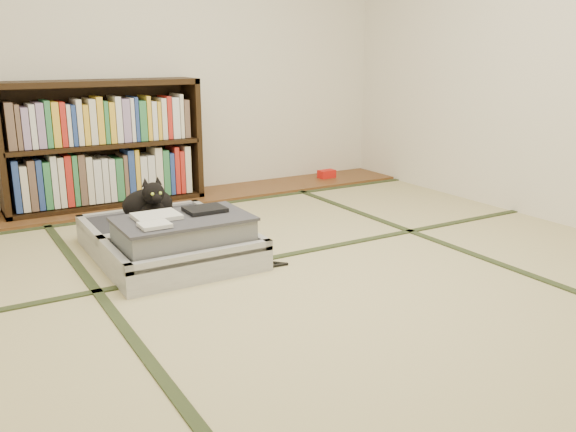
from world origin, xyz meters
TOP-DOWN VIEW (x-y plane):
  - floor at (0.00, 0.00)m, footprint 4.50×4.50m
  - wood_strip at (0.00, 2.00)m, footprint 4.00×0.50m
  - red_item at (1.45, 2.03)m, footprint 0.15×0.10m
  - tatami_borders at (0.00, 0.49)m, footprint 4.00×4.50m
  - bookcase at (-0.51, 2.07)m, footprint 1.43×0.33m
  - suitcase at (-0.51, 0.71)m, footprint 0.79×1.05m
  - cat at (-0.53, 0.99)m, footprint 0.35×0.35m
  - cable_coil at (-0.35, 1.03)m, footprint 0.11×0.11m
  - hanger at (-0.18, 0.31)m, footprint 0.37×0.19m

SIDE VIEW (x-z plane):
  - floor at x=0.00m, z-range 0.00..0.00m
  - tatami_borders at x=0.00m, z-range 0.00..0.01m
  - hanger at x=-0.18m, z-range 0.00..0.01m
  - wood_strip at x=0.00m, z-range 0.00..0.02m
  - red_item at x=1.45m, z-range 0.02..0.09m
  - suitcase at x=-0.51m, z-range -0.05..0.26m
  - cable_coil at x=-0.35m, z-range 0.15..0.18m
  - cat at x=-0.53m, z-range 0.11..0.40m
  - bookcase at x=-0.51m, z-range -0.01..0.91m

